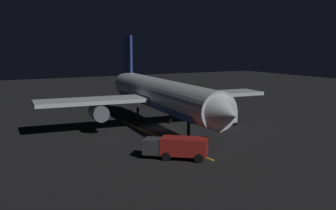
{
  "coord_description": "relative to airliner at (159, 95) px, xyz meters",
  "views": [
    {
      "loc": [
        24.69,
        46.83,
        11.37
      ],
      "look_at": [
        0.0,
        2.0,
        3.5
      ],
      "focal_mm": 41.78,
      "sensor_mm": 36.0,
      "label": 1
    }
  ],
  "objects": [
    {
      "name": "ground_plane",
      "position": [
        0.06,
        0.61,
        -4.66
      ],
      "size": [
        180.0,
        180.0,
        0.2
      ],
      "primitive_type": "cube",
      "color": "black"
    },
    {
      "name": "apron_guide_stripe",
      "position": [
        2.8,
        4.61,
        -4.55
      ],
      "size": [
        0.56,
        24.41,
        0.01
      ],
      "primitive_type": "cube",
      "rotation": [
        0.0,
        0.0,
        0.01
      ],
      "color": "gold",
      "rests_on": "ground_plane"
    },
    {
      "name": "airliner",
      "position": [
        0.0,
        0.0,
        0.0
      ],
      "size": [
        33.37,
        38.64,
        12.96
      ],
      "color": "white",
      "rests_on": "ground_plane"
    },
    {
      "name": "catering_truck",
      "position": [
        -8.89,
        2.0,
        -3.39
      ],
      "size": [
        3.02,
        5.83,
        2.25
      ],
      "color": "silver",
      "rests_on": "ground_plane"
    },
    {
      "name": "traffic_cone_far",
      "position": [
        4.0,
        6.25,
        -4.31
      ],
      "size": [
        0.5,
        0.5,
        0.55
      ],
      "color": "#EA590F",
      "rests_on": "ground_plane"
    },
    {
      "name": "traffic_cone_near_left",
      "position": [
        -5.27,
        7.12,
        -4.31
      ],
      "size": [
        0.5,
        0.5,
        0.55
      ],
      "color": "#EA590F",
      "rests_on": "ground_plane"
    },
    {
      "name": "traffic_cone_under_wing",
      "position": [
        0.29,
        10.88,
        -4.31
      ],
      "size": [
        0.5,
        0.5,
        0.55
      ],
      "color": "#EA590F",
      "rests_on": "ground_plane"
    },
    {
      "name": "traffic_cone_near_right",
      "position": [
        2.46,
        3.94,
        -4.31
      ],
      "size": [
        0.5,
        0.5,
        0.55
      ],
      "color": "#EA590F",
      "rests_on": "ground_plane"
    },
    {
      "name": "baggage_truck",
      "position": [
        5.47,
        14.45,
        -3.39
      ],
      "size": [
        6.24,
        5.72,
        2.18
      ],
      "color": "maroon",
      "rests_on": "ground_plane"
    },
    {
      "name": "ground_crew_worker",
      "position": [
        3.89,
        12.07,
        -3.67
      ],
      "size": [
        0.4,
        0.4,
        1.74
      ],
      "color": "black",
      "rests_on": "ground_plane"
    }
  ]
}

